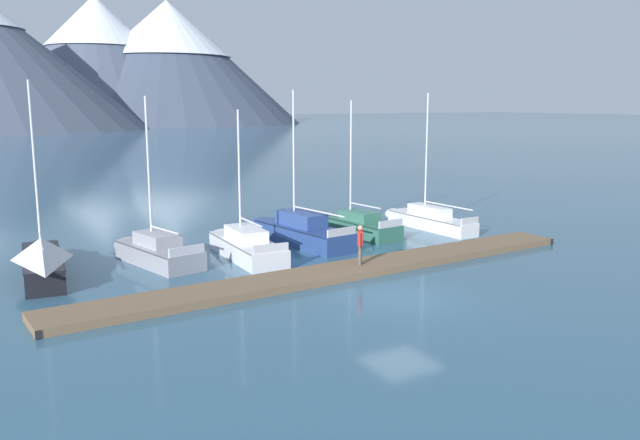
{
  "coord_description": "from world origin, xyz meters",
  "views": [
    {
      "loc": [
        -14.04,
        -18.53,
        7.08
      ],
      "look_at": [
        0.0,
        6.0,
        2.0
      ],
      "focal_mm": 36.71,
      "sensor_mm": 36.0,
      "label": 1
    }
  ],
  "objects": [
    {
      "name": "ground_plane",
      "position": [
        0.0,
        0.0,
        0.0
      ],
      "size": [
        700.0,
        700.0,
        0.0
      ],
      "primitive_type": "plane",
      "color": "#335B75"
    },
    {
      "name": "sailboat_outer_slip",
      "position": [
        9.54,
        10.37,
        0.53
      ],
      "size": [
        1.6,
        7.15,
        7.61
      ],
      "color": "white",
      "rests_on": "ground"
    },
    {
      "name": "mountain_rear_spur",
      "position": [
        53.98,
        203.45,
        21.41
      ],
      "size": [
        88.57,
        88.57,
        40.78
      ],
      "color": "#424C60",
      "rests_on": "ground"
    },
    {
      "name": "dock",
      "position": [
        0.0,
        4.0,
        0.15
      ],
      "size": [
        24.65,
        3.88,
        0.3
      ],
      "color": "brown",
      "rests_on": "ground"
    },
    {
      "name": "sailboat_nearest_berth",
      "position": [
        -10.97,
        9.86,
        0.84
      ],
      "size": [
        2.12,
        7.42,
        8.0
      ],
      "color": "black",
      "rests_on": "ground"
    },
    {
      "name": "sailboat_far_berth",
      "position": [
        5.06,
        11.05,
        0.53
      ],
      "size": [
        2.28,
        6.35,
        7.2
      ],
      "color": "#336B56",
      "rests_on": "ground"
    },
    {
      "name": "person_on_dock",
      "position": [
        0.88,
        4.1,
        1.26
      ],
      "size": [
        0.4,
        0.49,
        1.69
      ],
      "color": "brown",
      "rests_on": "dock"
    },
    {
      "name": "sailboat_mid_dock_port",
      "position": [
        -2.33,
        9.18,
        0.55
      ],
      "size": [
        2.03,
        6.98,
        6.77
      ],
      "color": "silver",
      "rests_on": "ground"
    },
    {
      "name": "mountain_east_summit",
      "position": [
        32.13,
        209.74,
        21.57
      ],
      "size": [
        78.95,
        78.95,
        41.55
      ],
      "color": "#4C566B",
      "rests_on": "ground"
    },
    {
      "name": "sailboat_mid_dock_starboard",
      "position": [
        1.2,
        10.61,
        0.63
      ],
      "size": [
        2.81,
        7.84,
        7.71
      ],
      "color": "navy",
      "rests_on": "ground"
    },
    {
      "name": "sailboat_second_berth",
      "position": [
        -6.3,
        10.02,
        0.56
      ],
      "size": [
        2.96,
        6.23,
        7.37
      ],
      "color": "#93939E",
      "rests_on": "ground"
    }
  ]
}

